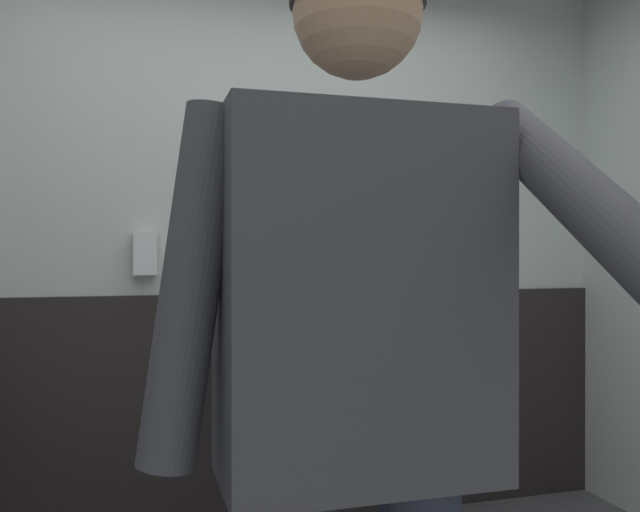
% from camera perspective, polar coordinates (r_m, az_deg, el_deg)
% --- Properties ---
extents(wall_back, '(4.07, 0.12, 2.62)m').
position_cam_1_polar(wall_back, '(3.06, -5.30, 1.21)').
color(wall_back, silver).
rests_on(wall_back, ground_plane).
extents(wainscot_band_back, '(3.47, 0.03, 1.07)m').
position_cam_1_polar(wainscot_band_back, '(3.08, -5.03, -13.31)').
color(wainscot_band_back, black).
rests_on(wainscot_band_back, ground_plane).
extents(urinal_left, '(0.40, 0.34, 1.24)m').
position_cam_1_polar(urinal_left, '(2.88, -4.97, -9.34)').
color(urinal_left, white).
rests_on(urinal_left, ground_plane).
extents(urinal_middle, '(0.40, 0.34, 1.24)m').
position_cam_1_polar(urinal_middle, '(3.11, 8.87, -8.63)').
color(urinal_middle, white).
rests_on(urinal_middle, ground_plane).
extents(privacy_divider_panel, '(0.04, 0.40, 0.90)m').
position_cam_1_polar(privacy_divider_panel, '(2.89, 2.66, -5.86)').
color(privacy_divider_panel, '#4C4C51').
extents(person, '(0.66, 0.60, 1.76)m').
position_cam_1_polar(person, '(1.08, 3.46, -11.54)').
color(person, '#2D3342').
rests_on(person, ground_plane).
extents(soap_dispenser, '(0.10, 0.07, 0.18)m').
position_cam_1_polar(soap_dispenser, '(2.91, -15.11, 0.15)').
color(soap_dispenser, silver).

